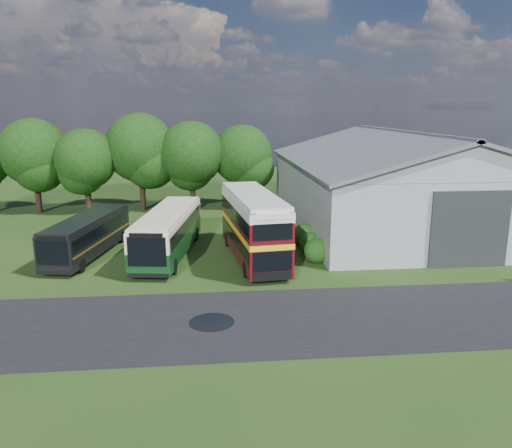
{
  "coord_description": "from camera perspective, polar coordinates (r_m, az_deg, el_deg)",
  "views": [
    {
      "loc": [
        -1.58,
        -25.33,
        10.09
      ],
      "look_at": [
        1.74,
        8.0,
        2.22
      ],
      "focal_mm": 35.0,
      "sensor_mm": 36.0,
      "label": 1
    }
  ],
  "objects": [
    {
      "name": "tree_right_a",
      "position": [
        49.35,
        -7.38,
        7.99
      ],
      "size": [
        6.26,
        6.26,
        8.83
      ],
      "color": "black",
      "rests_on": "ground"
    },
    {
      "name": "shrub_front",
      "position": [
        33.69,
        6.91,
        -4.31
      ],
      "size": [
        1.7,
        1.7,
        1.7
      ],
      "primitive_type": "sphere",
      "color": "#194714",
      "rests_on": "ground"
    },
    {
      "name": "tree_mid",
      "position": [
        50.69,
        -13.09,
        8.46
      ],
      "size": [
        6.8,
        6.8,
        9.6
      ],
      "color": "black",
      "rests_on": "ground"
    },
    {
      "name": "tree_left_a",
      "position": [
        52.63,
        -24.06,
        7.49
      ],
      "size": [
        6.46,
        6.46,
        9.12
      ],
      "color": "black",
      "rests_on": "ground"
    },
    {
      "name": "bus_maroon_double",
      "position": [
        33.38,
        -0.3,
        -0.32
      ],
      "size": [
        3.89,
        10.85,
        4.56
      ],
      "rotation": [
        0.0,
        0.0,
        0.11
      ],
      "color": "black",
      "rests_on": "ground"
    },
    {
      "name": "puddle",
      "position": [
        24.5,
        -5.08,
        -11.16
      ],
      "size": [
        2.2,
        2.2,
        0.01
      ],
      "primitive_type": "cylinder",
      "color": "black",
      "rests_on": "ground"
    },
    {
      "name": "asphalt_road",
      "position": [
        24.93,
        5.5,
        -10.73
      ],
      "size": [
        60.0,
        8.0,
        0.02
      ],
      "primitive_type": "cube",
      "color": "black",
      "rests_on": "ground"
    },
    {
      "name": "shrub_mid",
      "position": [
        35.56,
        6.22,
        -3.35
      ],
      "size": [
        1.6,
        1.6,
        1.6
      ],
      "primitive_type": "sphere",
      "color": "#194714",
      "rests_on": "ground"
    },
    {
      "name": "tree_right_b",
      "position": [
        50.27,
        -1.59,
        7.9
      ],
      "size": [
        5.98,
        5.98,
        8.45
      ],
      "color": "black",
      "rests_on": "ground"
    },
    {
      "name": "tree_left_b",
      "position": [
        50.38,
        -18.9,
        7.0
      ],
      "size": [
        5.78,
        5.78,
        8.16
      ],
      "color": "black",
      "rests_on": "ground"
    },
    {
      "name": "bus_dark_single",
      "position": [
        36.35,
        -18.65,
        -1.21
      ],
      "size": [
        4.23,
        10.28,
        2.76
      ],
      "rotation": [
        0.0,
        0.0,
        -0.2
      ],
      "color": "black",
      "rests_on": "ground"
    },
    {
      "name": "ground",
      "position": [
        27.31,
        -1.98,
        -8.47
      ],
      "size": [
        120.0,
        120.0,
        0.0
      ],
      "primitive_type": "plane",
      "color": "#1D3C13",
      "rests_on": "ground"
    },
    {
      "name": "storage_shed",
      "position": [
        44.91,
        16.1,
        5.12
      ],
      "size": [
        18.8,
        24.8,
        8.15
      ],
      "color": "gray",
      "rests_on": "ground"
    },
    {
      "name": "bus_green_single",
      "position": [
        35.01,
        -9.96,
        -0.88
      ],
      "size": [
        4.32,
        11.73,
        3.16
      ],
      "rotation": [
        0.0,
        0.0,
        -0.15
      ],
      "color": "black",
      "rests_on": "ground"
    },
    {
      "name": "shrub_back",
      "position": [
        37.44,
        5.6,
        -2.48
      ],
      "size": [
        1.8,
        1.8,
        1.8
      ],
      "primitive_type": "sphere",
      "color": "#194714",
      "rests_on": "ground"
    }
  ]
}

